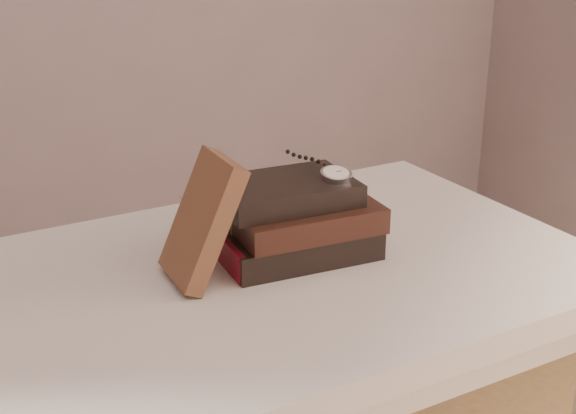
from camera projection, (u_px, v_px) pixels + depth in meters
table at (249, 330)px, 1.16m from camera, size 1.00×0.60×0.75m
book_stack at (295, 220)px, 1.17m from camera, size 0.24×0.18×0.11m
journal at (202, 220)px, 1.08m from camera, size 0.10×0.12×0.17m
pocket_watch at (334, 173)px, 1.17m from camera, size 0.05×0.15×0.02m
eyeglasses at (225, 204)px, 1.20m from camera, size 0.10×0.12×0.04m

